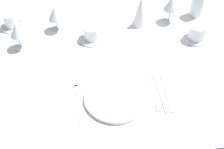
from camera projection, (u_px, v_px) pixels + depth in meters
ground_plane at (115, 136)px, 1.99m from camera, size 6.00×6.00×0.00m
dining_table at (116, 65)px, 1.50m from camera, size 1.80×1.11×0.74m
dinner_plate at (116, 97)px, 1.25m from camera, size 0.26×0.26×0.02m
fork_outer at (78, 98)px, 1.25m from camera, size 0.03×0.23×0.00m
dinner_knife at (154, 92)px, 1.28m from camera, size 0.02×0.21×0.00m
spoon_soup at (158, 87)px, 1.30m from camera, size 0.03×0.23×0.01m
spoon_dessert at (165, 87)px, 1.30m from camera, size 0.03×0.22×0.01m
saucer_left at (13, 26)px, 1.58m from camera, size 0.13×0.13×0.01m
coffee_cup_left at (11, 20)px, 1.55m from camera, size 0.10×0.07×0.07m
saucer_right at (196, 38)px, 1.51m from camera, size 0.12×0.12×0.01m
coffee_cup_right at (198, 32)px, 1.48m from camera, size 0.11×0.09×0.07m
saucer_far at (92, 38)px, 1.51m from camera, size 0.13×0.13×0.01m
coffee_cup_far at (92, 32)px, 1.48m from camera, size 0.11×0.08×0.07m
wine_glass_centre at (171, 5)px, 1.54m from camera, size 0.08×0.08×0.14m
wine_glass_left at (17, 32)px, 1.41m from camera, size 0.07×0.07×0.14m
wine_glass_right at (55, 14)px, 1.50m from camera, size 0.08×0.08×0.13m
drink_tumbler at (197, 7)px, 1.61m from camera, size 0.07×0.07×0.12m
napkin_folded at (140, 11)px, 1.53m from camera, size 0.08×0.08×0.17m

